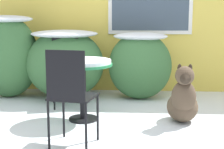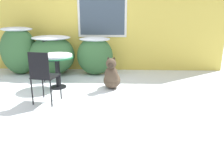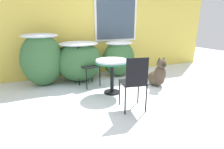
% 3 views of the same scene
% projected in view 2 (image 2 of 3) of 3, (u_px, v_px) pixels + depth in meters
% --- Properties ---
extents(ground_plane, '(16.00, 16.00, 0.00)m').
position_uv_depth(ground_plane, '(69.00, 95.00, 4.49)').
color(ground_plane, silver).
extents(house_wall, '(8.00, 0.10, 3.26)m').
position_uv_depth(house_wall, '(85.00, 13.00, 6.17)').
color(house_wall, '#DBC14C').
rests_on(house_wall, ground_plane).
extents(shrub_left, '(0.99, 0.69, 1.28)m').
position_uv_depth(shrub_left, '(19.00, 50.00, 5.90)').
color(shrub_left, '#386638').
rests_on(shrub_left, ground_plane).
extents(shrub_middle, '(1.21, 1.07, 1.06)m').
position_uv_depth(shrub_middle, '(52.00, 54.00, 5.90)').
color(shrub_middle, '#386638').
rests_on(shrub_middle, ground_plane).
extents(shrub_right, '(0.97, 0.62, 1.03)m').
position_uv_depth(shrub_right, '(95.00, 55.00, 5.86)').
color(shrub_right, '#386638').
rests_on(shrub_right, ground_plane).
extents(patio_table, '(0.72, 0.72, 0.75)m').
position_uv_depth(patio_table, '(56.00, 60.00, 4.77)').
color(patio_table, black).
rests_on(patio_table, ground_plane).
extents(patio_chair_near_table, '(0.50, 0.50, 0.97)m').
position_uv_depth(patio_chair_near_table, '(51.00, 57.00, 5.51)').
color(patio_chair_near_table, black).
rests_on(patio_chair_near_table, ground_plane).
extents(patio_chair_far_side, '(0.48, 0.48, 0.97)m').
position_uv_depth(patio_chair_far_side, '(43.00, 75.00, 3.91)').
color(patio_chair_far_side, black).
rests_on(patio_chair_far_side, ground_plane).
extents(dog, '(0.41, 0.69, 0.73)m').
position_uv_depth(dog, '(112.00, 77.00, 4.79)').
color(dog, '#4C3D2D').
rests_on(dog, ground_plane).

